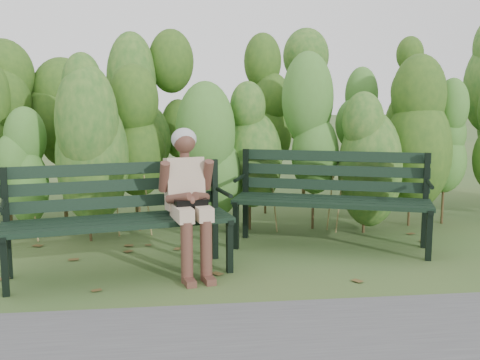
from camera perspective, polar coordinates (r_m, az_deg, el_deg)
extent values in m
plane|color=#365928|center=(5.20, 0.47, -8.78)|extent=(80.00, 80.00, 0.00)
cylinder|color=#47381E|center=(6.50, -20.17, -2.15)|extent=(0.03, 0.03, 0.80)
ellipsoid|color=#265B20|center=(6.42, -20.46, 3.47)|extent=(0.64, 0.64, 1.44)
cylinder|color=#47381E|center=(6.39, -14.82, -2.09)|extent=(0.03, 0.03, 0.80)
ellipsoid|color=#265B20|center=(6.30, -15.04, 3.64)|extent=(0.64, 0.64, 1.44)
cylinder|color=#47381E|center=(6.33, -9.32, -2.01)|extent=(0.03, 0.03, 0.80)
ellipsoid|color=#265B20|center=(6.25, -9.47, 3.77)|extent=(0.64, 0.64, 1.44)
cylinder|color=#47381E|center=(6.33, -3.78, -1.91)|extent=(0.03, 0.03, 0.80)
ellipsoid|color=#265B20|center=(6.25, -3.84, 3.87)|extent=(0.64, 0.64, 1.44)
cylinder|color=#47381E|center=(6.39, 1.70, -1.79)|extent=(0.03, 0.03, 0.80)
ellipsoid|color=#265B20|center=(6.31, 1.73, 3.93)|extent=(0.64, 0.64, 1.44)
cylinder|color=#47381E|center=(6.51, 7.03, -1.67)|extent=(0.03, 0.03, 0.80)
ellipsoid|color=#265B20|center=(6.43, 7.14, 3.96)|extent=(0.64, 0.64, 1.44)
cylinder|color=#47381E|center=(6.68, 12.13, -1.53)|extent=(0.03, 0.03, 0.80)
ellipsoid|color=#265B20|center=(6.60, 12.30, 3.95)|extent=(0.64, 0.64, 1.44)
cylinder|color=#47381E|center=(6.91, 16.94, -1.39)|extent=(0.03, 0.03, 0.80)
ellipsoid|color=#265B20|center=(6.83, 17.17, 3.91)|extent=(0.64, 0.64, 1.44)
cylinder|color=#47381E|center=(7.18, 21.41, -1.25)|extent=(0.03, 0.03, 0.80)
ellipsoid|color=#265B20|center=(7.10, 21.69, 3.85)|extent=(0.64, 0.64, 1.44)
cylinder|color=#47381E|center=(7.57, -22.55, 0.32)|extent=(0.04, 0.04, 1.10)
ellipsoid|color=#2D511B|center=(7.51, -22.93, 6.98)|extent=(0.70, 0.70, 1.98)
cylinder|color=#47381E|center=(7.40, -16.81, 0.44)|extent=(0.04, 0.04, 1.10)
ellipsoid|color=#2D511B|center=(7.33, -17.11, 7.26)|extent=(0.70, 0.70, 1.98)
cylinder|color=#47381E|center=(7.31, -10.87, 0.55)|extent=(0.04, 0.04, 1.10)
ellipsoid|color=#2D511B|center=(7.24, -11.07, 7.46)|extent=(0.70, 0.70, 1.98)
cylinder|color=#47381E|center=(7.29, -4.84, 0.66)|extent=(0.04, 0.04, 1.10)
ellipsoid|color=#2D511B|center=(7.22, -4.93, 7.59)|extent=(0.70, 0.70, 1.98)
cylinder|color=#47381E|center=(7.36, 1.15, 0.76)|extent=(0.04, 0.04, 1.10)
ellipsoid|color=#2D511B|center=(7.29, 1.17, 7.63)|extent=(0.70, 0.70, 1.98)
cylinder|color=#47381E|center=(7.50, 6.96, 0.85)|extent=(0.04, 0.04, 1.10)
ellipsoid|color=#2D511B|center=(7.44, 7.09, 7.58)|extent=(0.70, 0.70, 1.98)
cylinder|color=#47381E|center=(7.72, 12.50, 0.93)|extent=(0.04, 0.04, 1.10)
ellipsoid|color=#2D511B|center=(7.66, 12.72, 7.46)|extent=(0.70, 0.70, 1.98)
cylinder|color=#47381E|center=(8.01, 17.70, 0.99)|extent=(0.04, 0.04, 1.10)
ellipsoid|color=#2D511B|center=(7.95, 17.98, 7.29)|extent=(0.70, 0.70, 1.98)
cylinder|color=#47381E|center=(8.36, 22.49, 1.04)|extent=(0.04, 0.04, 1.10)
ellipsoid|color=#2D511B|center=(8.30, 22.84, 7.08)|extent=(0.70, 0.70, 1.98)
cube|color=brown|center=(4.96, -5.24, -9.63)|extent=(0.10, 0.08, 0.01)
cube|color=brown|center=(6.17, 2.07, -5.96)|extent=(0.11, 0.10, 0.01)
cube|color=brown|center=(4.48, 11.35, -11.81)|extent=(0.11, 0.11, 0.01)
cube|color=brown|center=(4.04, -8.13, -14.04)|extent=(0.09, 0.07, 0.01)
cube|color=brown|center=(4.25, 8.78, -12.86)|extent=(0.11, 0.10, 0.01)
cube|color=brown|center=(5.63, 2.13, -7.37)|extent=(0.11, 0.11, 0.01)
cube|color=brown|center=(6.07, -21.85, -6.83)|extent=(0.11, 0.10, 0.01)
cube|color=brown|center=(4.75, 10.59, -10.58)|extent=(0.09, 0.07, 0.01)
cube|color=brown|center=(5.46, 22.10, -8.52)|extent=(0.09, 0.10, 0.01)
cube|color=brown|center=(4.89, 21.92, -10.52)|extent=(0.11, 0.09, 0.01)
cube|color=brown|center=(4.39, -14.76, -12.36)|extent=(0.11, 0.10, 0.01)
cube|color=brown|center=(5.74, 21.73, -7.69)|extent=(0.10, 0.09, 0.01)
cube|color=brown|center=(5.90, 14.12, -6.89)|extent=(0.11, 0.11, 0.01)
cube|color=brown|center=(4.64, 17.46, -11.33)|extent=(0.11, 0.11, 0.01)
cube|color=brown|center=(5.05, -13.83, -9.51)|extent=(0.09, 0.10, 0.01)
cube|color=black|center=(4.73, -11.79, -4.70)|extent=(1.90, 0.51, 0.04)
cube|color=black|center=(4.86, -11.99, -4.35)|extent=(1.90, 0.51, 0.04)
cube|color=black|center=(4.99, -12.18, -4.02)|extent=(1.90, 0.51, 0.04)
cube|color=black|center=(5.12, -12.36, -3.71)|extent=(1.90, 0.51, 0.04)
cube|color=black|center=(5.19, -12.52, -2.22)|extent=(1.89, 0.46, 0.11)
cube|color=black|center=(5.18, -12.60, -0.57)|extent=(1.89, 0.46, 0.11)
cube|color=black|center=(5.17, -12.67, 1.09)|extent=(1.89, 0.46, 0.11)
cube|color=black|center=(4.76, -22.80, -8.10)|extent=(0.06, 0.06, 0.48)
cube|color=black|center=(5.14, -22.63, -4.11)|extent=(0.06, 0.06, 0.96)
cube|color=black|center=(4.91, -22.79, -4.96)|extent=(0.16, 0.53, 0.04)
cylinder|color=black|center=(4.81, -22.99, -2.38)|extent=(0.12, 0.40, 0.04)
cube|color=black|center=(4.97, -1.06, -6.73)|extent=(0.06, 0.06, 0.48)
cube|color=black|center=(5.34, -2.58, -3.01)|extent=(0.06, 0.06, 0.96)
cube|color=black|center=(5.11, -1.80, -3.77)|extent=(0.16, 0.53, 0.04)
cylinder|color=black|center=(5.02, -1.64, -1.27)|extent=(0.12, 0.40, 0.04)
cube|color=black|center=(5.55, 9.10, -2.55)|extent=(1.89, 0.77, 0.04)
cube|color=black|center=(5.68, 9.18, -2.29)|extent=(1.89, 0.77, 0.04)
cube|color=black|center=(5.81, 9.27, -2.05)|extent=(1.89, 0.77, 0.04)
cube|color=black|center=(5.95, 9.35, -1.81)|extent=(1.89, 0.77, 0.04)
cube|color=black|center=(6.03, 9.43, -0.52)|extent=(1.87, 0.71, 0.11)
cube|color=black|center=(6.02, 9.48, 0.94)|extent=(1.87, 0.71, 0.11)
cube|color=black|center=(6.02, 9.52, 2.40)|extent=(1.87, 0.71, 0.11)
cube|color=black|center=(5.72, -0.42, -4.62)|extent=(0.07, 0.07, 0.49)
cube|color=black|center=(6.11, 0.58, -1.41)|extent=(0.07, 0.07, 0.98)
cube|color=black|center=(5.88, 0.06, -2.03)|extent=(0.23, 0.53, 0.04)
cylinder|color=black|center=(5.79, -0.05, 0.21)|extent=(0.17, 0.40, 0.04)
cube|color=black|center=(5.61, 18.66, -5.34)|extent=(0.07, 0.07, 0.49)
cube|color=black|center=(6.01, 18.32, -2.02)|extent=(0.07, 0.07, 0.98)
cube|color=black|center=(5.77, 18.55, -2.68)|extent=(0.23, 0.53, 0.04)
cylinder|color=black|center=(5.68, 18.72, -0.41)|extent=(0.17, 0.40, 0.04)
cube|color=#C5B191|center=(4.80, -5.91, -3.34)|extent=(0.21, 0.41, 0.12)
cube|color=#C5B191|center=(4.84, -3.99, -3.22)|extent=(0.21, 0.41, 0.12)
cylinder|color=#553227|center=(4.72, -5.42, -7.34)|extent=(0.12, 0.12, 0.52)
cylinder|color=#553227|center=(4.76, -3.46, -7.18)|extent=(0.12, 0.12, 0.52)
cube|color=#553227|center=(4.72, -5.17, -10.27)|extent=(0.12, 0.20, 0.06)
cube|color=#553227|center=(4.76, -3.19, -10.08)|extent=(0.12, 0.20, 0.06)
cube|color=#C5B191|center=(5.02, -5.67, -0.34)|extent=(0.37, 0.30, 0.48)
cylinder|color=#553227|center=(4.97, -5.66, 2.47)|extent=(0.08, 0.08, 0.09)
sphere|color=#553227|center=(4.95, -5.66, 3.85)|extent=(0.19, 0.19, 0.19)
ellipsoid|color=gray|center=(4.97, -5.73, 4.14)|extent=(0.22, 0.21, 0.20)
cylinder|color=#553227|center=(4.89, -7.70, 0.33)|extent=(0.12, 0.21, 0.29)
cylinder|color=#553227|center=(4.98, -3.31, 0.54)|extent=(0.12, 0.21, 0.29)
cylinder|color=#553227|center=(4.82, -6.24, -1.83)|extent=(0.24, 0.22, 0.12)
cylinder|color=#553227|center=(4.87, -4.01, -1.70)|extent=(0.18, 0.26, 0.12)
sphere|color=#553227|center=(4.80, -4.96, -2.09)|extent=(0.10, 0.10, 0.10)
cube|color=black|center=(4.82, -4.98, -2.83)|extent=(0.29, 0.17, 0.15)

